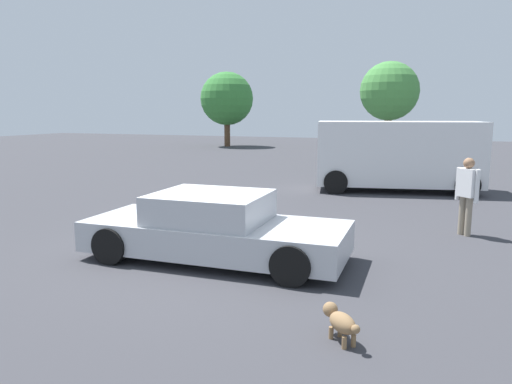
% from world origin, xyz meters
% --- Properties ---
extents(ground_plane, '(80.00, 80.00, 0.00)m').
position_xyz_m(ground_plane, '(0.00, 0.00, 0.00)').
color(ground_plane, '#38383D').
extents(sedan_foreground, '(4.66, 2.03, 1.19)m').
position_xyz_m(sedan_foreground, '(0.14, -0.08, 0.55)').
color(sedan_foreground, '#B7BABF').
rests_on(sedan_foreground, ground_plane).
extents(dog, '(0.50, 0.50, 0.39)m').
position_xyz_m(dog, '(2.83, -2.39, 0.24)').
color(dog, olive).
rests_on(dog, ground_plane).
extents(van_white, '(5.49, 3.07, 2.29)m').
position_xyz_m(van_white, '(2.53, 8.87, 1.23)').
color(van_white, white).
rests_on(van_white, ground_plane).
extents(pedestrian, '(0.46, 0.45, 1.66)m').
position_xyz_m(pedestrian, '(4.39, 3.31, 0.99)').
color(pedestrian, gray).
rests_on(pedestrian, ground_plane).
extents(tree_back_left, '(3.95, 3.95, 5.55)m').
position_xyz_m(tree_back_left, '(-11.23, 25.86, 3.56)').
color(tree_back_left, brown).
rests_on(tree_back_left, ground_plane).
extents(tree_back_center, '(2.67, 2.67, 4.87)m').
position_xyz_m(tree_back_center, '(1.54, 15.53, 3.50)').
color(tree_back_center, brown).
rests_on(tree_back_center, ground_plane).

